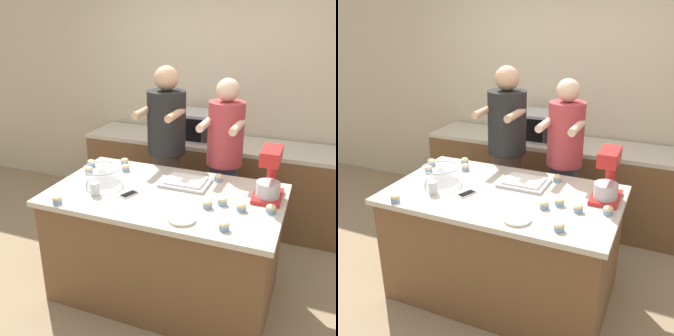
% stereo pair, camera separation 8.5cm
% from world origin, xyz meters
% --- Properties ---
extents(ground_plane, '(16.00, 16.00, 0.00)m').
position_xyz_m(ground_plane, '(0.00, 0.00, 0.00)').
color(ground_plane, '#937A5B').
extents(back_wall, '(10.00, 0.06, 2.70)m').
position_xyz_m(back_wall, '(0.00, 1.74, 1.35)').
color(back_wall, beige).
rests_on(back_wall, ground_plane).
extents(island_counter, '(1.73, 1.02, 0.88)m').
position_xyz_m(island_counter, '(0.00, 0.00, 0.44)').
color(island_counter, brown).
rests_on(island_counter, ground_plane).
extents(back_counter, '(2.80, 0.60, 0.88)m').
position_xyz_m(back_counter, '(0.00, 1.39, 0.44)').
color(back_counter, brown).
rests_on(back_counter, ground_plane).
extents(person_left, '(0.36, 0.51, 1.72)m').
position_xyz_m(person_left, '(-0.28, 0.72, 0.90)').
color(person_left, brown).
rests_on(person_left, ground_plane).
extents(person_right, '(0.33, 0.50, 1.65)m').
position_xyz_m(person_right, '(0.26, 0.72, 0.87)').
color(person_right, '#33384C').
rests_on(person_right, ground_plane).
extents(stand_mixer, '(0.20, 0.30, 0.38)m').
position_xyz_m(stand_mixer, '(0.72, 0.19, 1.05)').
color(stand_mixer, red).
rests_on(stand_mixer, island_counter).
extents(mixing_bowl, '(0.30, 0.30, 0.13)m').
position_xyz_m(mixing_bowl, '(-0.54, -0.02, 0.95)').
color(mixing_bowl, '#BCBCC1').
rests_on(mixing_bowl, island_counter).
extents(baking_tray, '(0.37, 0.29, 0.04)m').
position_xyz_m(baking_tray, '(0.09, 0.21, 0.90)').
color(baking_tray, '#BCBCC1').
rests_on(baking_tray, island_counter).
extents(microwave_oven, '(0.50, 0.40, 0.29)m').
position_xyz_m(microwave_oven, '(-0.22, 1.38, 1.03)').
color(microwave_oven, '#B7B7BC').
rests_on(microwave_oven, back_counter).
extents(cell_phone, '(0.12, 0.16, 0.01)m').
position_xyz_m(cell_phone, '(-0.23, -0.14, 0.89)').
color(cell_phone, silver).
rests_on(cell_phone, island_counter).
extents(drinking_glass, '(0.07, 0.07, 0.10)m').
position_xyz_m(drinking_glass, '(-0.47, -0.23, 0.93)').
color(drinking_glass, silver).
rests_on(drinking_glass, island_counter).
extents(small_plate, '(0.18, 0.18, 0.02)m').
position_xyz_m(small_plate, '(0.26, -0.36, 0.89)').
color(small_plate, beige).
rests_on(small_plate, island_counter).
extents(cupcake_0, '(0.07, 0.07, 0.06)m').
position_xyz_m(cupcake_0, '(-0.48, 0.28, 0.91)').
color(cupcake_0, '#759EC6').
rests_on(cupcake_0, island_counter).
extents(cupcake_1, '(0.07, 0.07, 0.06)m').
position_xyz_m(cupcake_1, '(0.78, -0.03, 0.91)').
color(cupcake_1, '#759EC6').
rests_on(cupcake_1, island_counter).
extents(cupcake_2, '(0.07, 0.07, 0.06)m').
position_xyz_m(cupcake_2, '(-0.81, 0.27, 0.91)').
color(cupcake_2, '#759EC6').
rests_on(cupcake_2, island_counter).
extents(cupcake_3, '(0.07, 0.07, 0.06)m').
position_xyz_m(cupcake_3, '(-0.64, -0.45, 0.91)').
color(cupcake_3, '#759EC6').
rests_on(cupcake_3, island_counter).
extents(cupcake_4, '(0.07, 0.07, 0.06)m').
position_xyz_m(cupcake_4, '(0.36, -0.12, 0.91)').
color(cupcake_4, '#759EC6').
rests_on(cupcake_4, island_counter).
extents(cupcake_5, '(0.07, 0.07, 0.06)m').
position_xyz_m(cupcake_5, '(0.54, -0.37, 0.91)').
color(cupcake_5, '#759EC6').
rests_on(cupcake_5, island_counter).
extents(cupcake_6, '(0.07, 0.07, 0.06)m').
position_xyz_m(cupcake_6, '(0.59, -0.08, 0.91)').
color(cupcake_6, '#759EC6').
rests_on(cupcake_6, island_counter).
extents(cupcake_7, '(0.07, 0.07, 0.06)m').
position_xyz_m(cupcake_7, '(-0.56, 0.41, 0.91)').
color(cupcake_7, '#759EC6').
rests_on(cupcake_7, island_counter).
extents(cupcake_8, '(0.07, 0.07, 0.06)m').
position_xyz_m(cupcake_8, '(0.31, 0.36, 0.91)').
color(cupcake_8, '#759EC6').
rests_on(cupcake_8, island_counter).
extents(cupcake_9, '(0.07, 0.07, 0.06)m').
position_xyz_m(cupcake_9, '(-0.75, 0.12, 0.91)').
color(cupcake_9, '#759EC6').
rests_on(cupcake_9, island_counter).
extents(cupcake_10, '(0.07, 0.07, 0.06)m').
position_xyz_m(cupcake_10, '(0.45, -0.04, 0.91)').
color(cupcake_10, '#759EC6').
rests_on(cupcake_10, island_counter).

